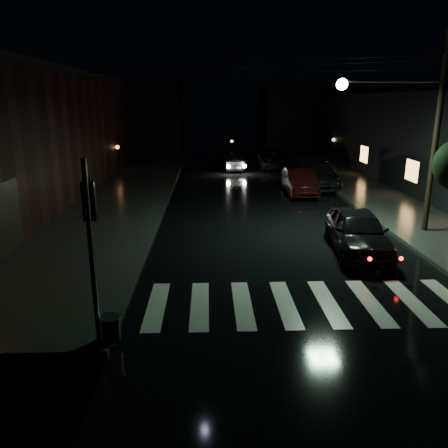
{
  "coord_description": "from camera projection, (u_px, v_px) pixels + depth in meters",
  "views": [
    {
      "loc": [
        0.28,
        -10.6,
        5.49
      ],
      "look_at": [
        0.77,
        3.12,
        1.6
      ],
      "focal_mm": 35.0,
      "sensor_mm": 36.0,
      "label": 1
    }
  ],
  "objects": [
    {
      "name": "crosswalk",
      "position": [
        307.0,
        303.0,
        12.26
      ],
      "size": [
        9.0,
        3.0,
        0.01
      ],
      "primitive_type": "cube",
      "color": "beige",
      "rests_on": "ground"
    },
    {
      "name": "sidewalk_left",
      "position": [
        116.0,
        199.0,
        24.94
      ],
      "size": [
        6.0,
        44.0,
        0.15
      ],
      "primitive_type": "cube",
      "color": "#282826",
      "rests_on": "ground"
    },
    {
      "name": "ground",
      "position": [
        199.0,
        313.0,
        11.67
      ],
      "size": [
        120.0,
        120.0,
        0.0
      ],
      "primitive_type": "plane",
      "color": "black",
      "rests_on": "ground"
    },
    {
      "name": "parked_car_d",
      "position": [
        273.0,
        158.0,
        36.95
      ],
      "size": [
        2.71,
        5.8,
        1.61
      ],
      "primitive_type": "imported",
      "rotation": [
        0.0,
        0.0,
        0.01
      ],
      "color": "black",
      "rests_on": "ground"
    },
    {
      "name": "oncoming_car",
      "position": [
        231.0,
        162.0,
        35.59
      ],
      "size": [
        1.98,
        4.33,
        1.38
      ],
      "primitive_type": "imported",
      "rotation": [
        0.0,
        0.0,
        3.27
      ],
      "color": "black",
      "rests_on": "ground"
    },
    {
      "name": "sidewalk_right",
      "position": [
        375.0,
        197.0,
        25.46
      ],
      "size": [
        4.0,
        44.0,
        0.15
      ],
      "primitive_type": "cube",
      "color": "#282826",
      "rests_on": "ground"
    },
    {
      "name": "signal_pole_corner",
      "position": [
        102.0,
        283.0,
        9.78
      ],
      "size": [
        0.68,
        0.61,
        4.2
      ],
      "color": "slate",
      "rests_on": "ground"
    },
    {
      "name": "building_left",
      "position": [
        0.0,
        136.0,
        25.69
      ],
      "size": [
        10.0,
        36.0,
        7.0
      ],
      "primitive_type": "cube",
      "color": "black",
      "rests_on": "ground"
    },
    {
      "name": "parked_car_b",
      "position": [
        300.0,
        181.0,
        26.43
      ],
      "size": [
        1.77,
        4.72,
        1.54
      ],
      "primitive_type": "imported",
      "rotation": [
        0.0,
        0.0,
        -0.03
      ],
      "color": "black",
      "rests_on": "ground"
    },
    {
      "name": "parked_car_a",
      "position": [
        358.0,
        231.0,
        16.26
      ],
      "size": [
        2.36,
        4.89,
        1.61
      ],
      "primitive_type": "imported",
      "rotation": [
        0.0,
        0.0,
        -0.1
      ],
      "color": "black",
      "rests_on": "ground"
    },
    {
      "name": "building_far_left",
      "position": [
        124.0,
        113.0,
        53.51
      ],
      "size": [
        14.0,
        10.0,
        8.0
      ],
      "primitive_type": "cube",
      "color": "black",
      "rests_on": "ground"
    },
    {
      "name": "building_far_right",
      "position": [
        318.0,
        117.0,
        54.47
      ],
      "size": [
        14.0,
        10.0,
        7.0
      ],
      "primitive_type": "cube",
      "color": "black",
      "rests_on": "ground"
    },
    {
      "name": "parked_car_c",
      "position": [
        319.0,
        175.0,
        28.75
      ],
      "size": [
        2.73,
        5.66,
        1.59
      ],
      "primitive_type": "imported",
      "rotation": [
        0.0,
        0.0,
        -0.09
      ],
      "color": "black",
      "rests_on": "ground"
    },
    {
      "name": "utility_pole",
      "position": [
        422.0,
        124.0,
        17.46
      ],
      "size": [
        4.92,
        0.44,
        8.0
      ],
      "color": "black",
      "rests_on": "ground"
    }
  ]
}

